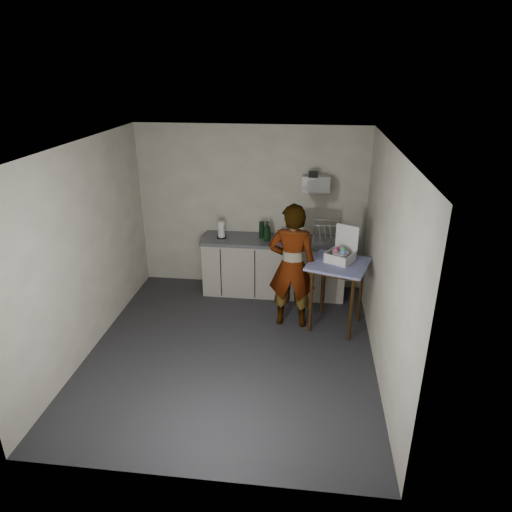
# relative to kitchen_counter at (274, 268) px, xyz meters

# --- Properties ---
(ground) EXTENTS (4.00, 4.00, 0.00)m
(ground) POSITION_rel_kitchen_counter_xyz_m (-0.40, -1.70, -0.43)
(ground) COLOR #2D2C32
(ground) RESTS_ON ground
(wall_back) EXTENTS (3.60, 0.02, 2.60)m
(wall_back) POSITION_rel_kitchen_counter_xyz_m (-0.40, 0.29, 0.87)
(wall_back) COLOR #B3AD9C
(wall_back) RESTS_ON ground
(wall_right) EXTENTS (0.02, 4.00, 2.60)m
(wall_right) POSITION_rel_kitchen_counter_xyz_m (1.39, -1.70, 0.87)
(wall_right) COLOR #B3AD9C
(wall_right) RESTS_ON ground
(wall_left) EXTENTS (0.02, 4.00, 2.60)m
(wall_left) POSITION_rel_kitchen_counter_xyz_m (-2.19, -1.70, 0.87)
(wall_left) COLOR #B3AD9C
(wall_left) RESTS_ON ground
(ceiling) EXTENTS (3.60, 4.00, 0.01)m
(ceiling) POSITION_rel_kitchen_counter_xyz_m (-0.40, -1.70, 2.17)
(ceiling) COLOR white
(ceiling) RESTS_ON wall_back
(kitchen_counter) EXTENTS (2.24, 0.62, 0.91)m
(kitchen_counter) POSITION_rel_kitchen_counter_xyz_m (0.00, 0.00, 0.00)
(kitchen_counter) COLOR black
(kitchen_counter) RESTS_ON ground
(wall_shelf) EXTENTS (0.42, 0.18, 0.37)m
(wall_shelf) POSITION_rel_kitchen_counter_xyz_m (0.60, 0.22, 1.32)
(wall_shelf) COLOR white
(wall_shelf) RESTS_ON ground
(side_table) EXTENTS (0.94, 0.94, 0.97)m
(side_table) POSITION_rel_kitchen_counter_xyz_m (0.94, -0.93, 0.42)
(side_table) COLOR #311B0B
(side_table) RESTS_ON ground
(standing_man) EXTENTS (0.67, 0.46, 1.77)m
(standing_man) POSITION_rel_kitchen_counter_xyz_m (0.32, -0.93, 0.46)
(standing_man) COLOR #B2A593
(standing_man) RESTS_ON ground
(soap_bottle) EXTENTS (0.17, 0.17, 0.31)m
(soap_bottle) POSITION_rel_kitchen_counter_xyz_m (-0.11, -0.07, 0.64)
(soap_bottle) COLOR black
(soap_bottle) RESTS_ON kitchen_counter
(soda_can) EXTENTS (0.07, 0.07, 0.13)m
(soda_can) POSITION_rel_kitchen_counter_xyz_m (0.09, 0.04, 0.55)
(soda_can) COLOR #B61228
(soda_can) RESTS_ON kitchen_counter
(dark_bottle) EXTENTS (0.08, 0.08, 0.27)m
(dark_bottle) POSITION_rel_kitchen_counter_xyz_m (-0.20, 0.04, 0.62)
(dark_bottle) COLOR black
(dark_bottle) RESTS_ON kitchen_counter
(paper_towel) EXTENTS (0.15, 0.15, 0.27)m
(paper_towel) POSITION_rel_kitchen_counter_xyz_m (-0.82, -0.02, 0.61)
(paper_towel) COLOR black
(paper_towel) RESTS_ON kitchen_counter
(dish_rack) EXTENTS (0.42, 0.31, 0.29)m
(dish_rack) POSITION_rel_kitchen_counter_xyz_m (0.78, 0.06, 0.55)
(dish_rack) COLOR silver
(dish_rack) RESTS_ON kitchen_counter
(bakery_box) EXTENTS (0.45, 0.46, 0.46)m
(bakery_box) POSITION_rel_kitchen_counter_xyz_m (0.96, -0.85, 0.64)
(bakery_box) COLOR white
(bakery_box) RESTS_ON side_table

